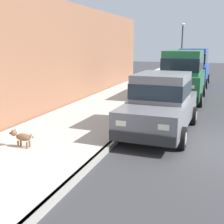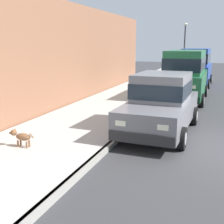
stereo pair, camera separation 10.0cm
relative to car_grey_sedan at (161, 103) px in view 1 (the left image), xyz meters
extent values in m
cube|color=gray|center=(-1.02, -1.06, -0.91)|extent=(0.16, 64.00, 0.14)
cube|color=#B7B5AD|center=(-2.82, -1.06, -0.91)|extent=(3.60, 64.00, 0.14)
cube|color=slate|center=(0.00, -0.04, -0.28)|extent=(1.94, 4.56, 0.76)
cube|color=slate|center=(0.00, 0.06, 0.52)|extent=(1.65, 2.15, 0.84)
cube|color=#19232D|center=(0.00, 0.06, 0.45)|extent=(1.69, 2.19, 0.46)
cube|color=#252527|center=(-0.07, -2.24, -0.52)|extent=(1.77, 0.26, 0.28)
cube|color=#252527|center=(0.07, 2.16, -0.52)|extent=(1.77, 0.26, 0.28)
cylinder|color=black|center=(0.85, -1.46, -0.66)|extent=(0.24, 0.65, 0.64)
cylinder|color=#9E9EA3|center=(0.85, -1.46, -0.66)|extent=(0.25, 0.36, 0.35)
cylinder|color=black|center=(-0.95, -1.40, -0.66)|extent=(0.24, 0.65, 0.64)
cylinder|color=#9E9EA3|center=(-0.95, -1.40, -0.66)|extent=(0.25, 0.36, 0.35)
cylinder|color=black|center=(0.94, 1.33, -0.66)|extent=(0.24, 0.65, 0.64)
cylinder|color=#9E9EA3|center=(0.94, 1.33, -0.66)|extent=(0.25, 0.36, 0.35)
cylinder|color=black|center=(-0.86, 1.39, -0.66)|extent=(0.24, 0.65, 0.64)
cylinder|color=#9E9EA3|center=(-0.86, 1.39, -0.66)|extent=(0.25, 0.36, 0.35)
cube|color=#EAEACC|center=(0.48, -2.28, -0.17)|extent=(0.28, 0.09, 0.14)
cube|color=#EAEACC|center=(-0.63, -2.25, -0.17)|extent=(0.28, 0.09, 0.14)
cube|color=#23663D|center=(0.05, 6.03, -0.11)|extent=(1.90, 4.80, 1.10)
cube|color=#23663D|center=(0.05, 6.03, 0.99)|extent=(1.67, 3.80, 1.10)
cube|color=#19232D|center=(0.05, 6.03, 0.90)|extent=(1.71, 3.84, 0.61)
cube|color=black|center=(0.05, 3.68, -0.52)|extent=(1.86, 0.20, 0.28)
cube|color=black|center=(0.05, 8.38, -0.52)|extent=(1.86, 0.20, 0.28)
cylinder|color=black|center=(1.00, 4.54, -0.66)|extent=(0.22, 0.64, 0.64)
cylinder|color=#9E9EA3|center=(1.00, 4.54, -0.66)|extent=(0.24, 0.35, 0.35)
cylinder|color=black|center=(-0.90, 4.55, -0.66)|extent=(0.22, 0.64, 0.64)
cylinder|color=#9E9EA3|center=(-0.90, 4.55, -0.66)|extent=(0.24, 0.35, 0.35)
cylinder|color=black|center=(1.00, 7.52, -0.66)|extent=(0.22, 0.64, 0.64)
cylinder|color=#9E9EA3|center=(1.00, 7.52, -0.66)|extent=(0.24, 0.35, 0.35)
cylinder|color=black|center=(-0.90, 7.52, -0.66)|extent=(0.22, 0.64, 0.64)
cylinder|color=#9E9EA3|center=(-0.90, 7.52, -0.66)|extent=(0.24, 0.35, 0.35)
cube|color=#EAEACC|center=(0.64, 3.65, 0.05)|extent=(0.28, 0.08, 0.14)
cube|color=#EAEACC|center=(-0.54, 3.65, 0.05)|extent=(0.28, 0.08, 0.14)
cube|color=#28479E|center=(0.08, 12.15, -0.11)|extent=(1.95, 4.82, 1.10)
cube|color=#28479E|center=(0.08, 12.15, 0.99)|extent=(1.71, 3.82, 1.10)
cube|color=#19232D|center=(0.08, 12.15, 0.90)|extent=(1.75, 3.86, 0.61)
cube|color=#0E1837|center=(0.05, 9.80, -0.52)|extent=(1.86, 0.22, 0.28)
cube|color=#0E1837|center=(0.11, 14.50, -0.52)|extent=(1.86, 0.22, 0.28)
cylinder|color=black|center=(1.01, 10.65, -0.66)|extent=(0.23, 0.64, 0.64)
cylinder|color=#9E9EA3|center=(1.01, 10.65, -0.66)|extent=(0.24, 0.35, 0.35)
cylinder|color=black|center=(-0.89, 10.67, -0.66)|extent=(0.23, 0.64, 0.64)
cylinder|color=#9E9EA3|center=(-0.89, 10.67, -0.66)|extent=(0.24, 0.35, 0.35)
cylinder|color=black|center=(1.05, 13.62, -0.66)|extent=(0.23, 0.64, 0.64)
cylinder|color=#9E9EA3|center=(1.05, 13.62, -0.66)|extent=(0.24, 0.35, 0.35)
cylinder|color=black|center=(-0.85, 13.64, -0.66)|extent=(0.23, 0.64, 0.64)
cylinder|color=#9E9EA3|center=(-0.85, 13.64, -0.66)|extent=(0.24, 0.35, 0.35)
cube|color=#EAEACC|center=(0.64, 9.76, 0.05)|extent=(0.28, 0.08, 0.14)
cube|color=#EAEACC|center=(-0.53, 9.77, 0.05)|extent=(0.28, 0.08, 0.14)
ellipsoid|color=brown|center=(-3.09, -3.08, -0.56)|extent=(0.44, 0.21, 0.20)
cylinder|color=brown|center=(-3.22, -3.14, -0.75)|extent=(0.05, 0.05, 0.18)
cylinder|color=brown|center=(-3.23, -3.02, -0.75)|extent=(0.05, 0.05, 0.18)
cylinder|color=brown|center=(-2.95, -3.14, -0.75)|extent=(0.05, 0.05, 0.18)
cylinder|color=brown|center=(-2.95, -3.02, -0.75)|extent=(0.05, 0.05, 0.18)
sphere|color=brown|center=(-3.38, -3.09, -0.47)|extent=(0.17, 0.17, 0.17)
ellipsoid|color=#432C1C|center=(-3.47, -3.09, -0.49)|extent=(0.11, 0.07, 0.06)
cone|color=brown|center=(-3.37, -3.14, -0.39)|extent=(0.06, 0.06, 0.07)
cone|color=brown|center=(-3.37, -3.04, -0.39)|extent=(0.06, 0.06, 0.07)
cylinder|color=brown|center=(-2.83, -3.07, -0.50)|extent=(0.12, 0.04, 0.13)
cylinder|color=#2D2D33|center=(-1.37, 17.47, 1.26)|extent=(0.12, 0.12, 4.20)
ellipsoid|color=silver|center=(-1.37, 17.47, 3.48)|extent=(0.36, 0.36, 0.20)
cube|color=#8C5B42|center=(-4.92, 3.71, 1.33)|extent=(0.50, 20.00, 4.63)
camera|label=1|loc=(1.62, -9.45, 1.85)|focal=47.93mm
camera|label=2|loc=(1.72, -9.41, 1.85)|focal=47.93mm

